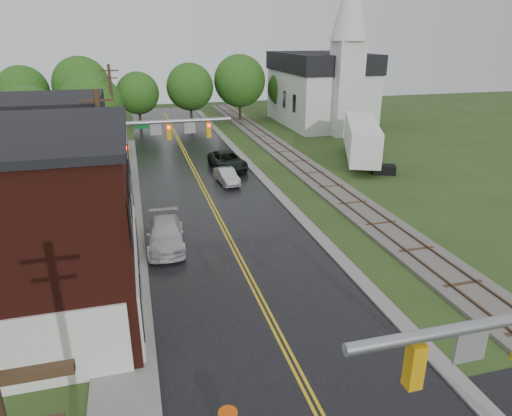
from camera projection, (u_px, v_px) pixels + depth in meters
name	position (u px, v px, depth m)	size (l,w,h in m)	color
main_road	(205.00, 191.00, 36.40)	(10.00, 90.00, 0.02)	black
curb_right	(254.00, 169.00, 42.23)	(0.80, 70.00, 0.12)	gray
sidewalk_left	(124.00, 222.00, 30.38)	(2.40, 50.00, 0.12)	gray
yellow_house	(41.00, 178.00, 28.96)	(8.00, 7.00, 6.40)	tan
darkred_building	(74.00, 157.00, 37.68)	(7.00, 6.00, 4.40)	#3F0F0C
church	(324.00, 81.00, 60.59)	(10.40, 18.40, 20.00)	silver
railroad	(301.00, 165.00, 43.31)	(3.20, 80.00, 0.30)	#59544C
traffic_signal_far	(158.00, 140.00, 31.07)	(7.34, 0.43, 7.20)	gray
utility_pole_b	(105.00, 166.00, 25.84)	(1.80, 0.28, 9.00)	#382616
utility_pole_c	(113.00, 109.00, 45.67)	(1.80, 0.28, 9.00)	#382616
tree_left_c	(30.00, 121.00, 40.33)	(6.00, 6.00, 7.65)	black
tree_left_e	(93.00, 106.00, 46.85)	(6.40, 6.40, 8.16)	black
suv_dark	(227.00, 161.00, 42.08)	(2.60, 5.65, 1.57)	black
sedan_silver	(227.00, 176.00, 38.07)	(1.32, 3.79, 1.25)	#ABABAF
pickup_white	(165.00, 234.00, 26.73)	(2.12, 5.21, 1.51)	silver
semi_trailer	(362.00, 138.00, 44.20)	(7.31, 12.40, 3.88)	black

